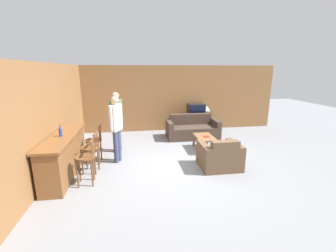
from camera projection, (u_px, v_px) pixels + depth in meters
ground_plane at (179, 164)px, 5.96m from camera, size 24.00×24.00×0.00m
wall_back at (162, 99)px, 9.01m from camera, size 9.40×0.08×2.60m
wall_left at (63, 111)px, 6.39m from camera, size 0.08×8.52×2.60m
bar_counter at (64, 155)px, 5.28m from camera, size 0.55×2.31×0.96m
bar_chair_near at (85, 160)px, 4.81m from camera, size 0.44×0.44×1.00m
bar_chair_mid at (90, 150)px, 5.38m from camera, size 0.47×0.47×1.00m
bar_chair_far at (94, 143)px, 5.94m from camera, size 0.43×0.43×1.00m
couch_far at (192, 129)px, 8.26m from camera, size 1.88×0.91×0.83m
armchair_near at (220, 157)px, 5.68m from camera, size 0.98×0.87×0.81m
coffee_table at (205, 139)px, 6.92m from camera, size 0.53×0.92×0.44m
tv_unit at (196, 124)px, 9.10m from camera, size 1.19×0.55×0.58m
tv at (196, 110)px, 8.96m from camera, size 0.66×0.46×0.54m
bottle at (60, 131)px, 5.09m from camera, size 0.07×0.07×0.27m
book_on_table at (207, 137)px, 6.85m from camera, size 0.16×0.14×0.03m
table_lamp at (207, 108)px, 9.01m from camera, size 0.28×0.28×0.46m
person_by_window at (117, 118)px, 6.66m from camera, size 0.34×0.45×1.80m
person_by_counter at (116, 125)px, 5.90m from camera, size 0.33×0.48×1.78m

